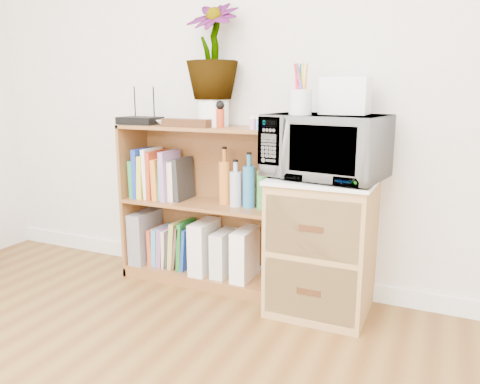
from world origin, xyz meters
The scene contains 21 objects.
skirting_board centered at (0.00, 2.24, 0.05)m, with size 4.00×0.02×0.10m, color white.
bookshelf centered at (-0.35, 2.10, 0.47)m, with size 1.00×0.30×0.95m, color brown.
wicker_unit centered at (0.40, 2.02, 0.35)m, with size 0.50×0.45×0.70m, color #9E7542.
microwave centered at (0.40, 2.02, 0.88)m, with size 0.57×0.39×0.32m, color white.
pen_cup centered at (0.30, 1.91, 1.10)m, with size 0.11×0.11×0.12m, color silver.
small_appliance centered at (0.48, 2.08, 1.13)m, with size 0.22×0.19×0.18m, color white.
router centered at (-0.76, 2.08, 0.97)m, with size 0.24×0.17×0.04m, color black.
white_bowl centered at (-0.55, 2.07, 0.97)m, with size 0.13×0.13×0.03m, color white.
plant_pot centered at (-0.28, 2.12, 1.03)m, with size 0.18×0.18×0.15m, color white.
potted_plant centered at (-0.28, 2.12, 1.36)m, with size 0.29×0.29×0.52m, color #316C2B.
trinket_box centered at (-0.39, 2.00, 0.97)m, with size 0.29×0.07×0.05m, color #381D0F.
kokeshi_doll centered at (-0.21, 2.06, 1.00)m, with size 0.04×0.04×0.10m, color #AE3115.
wooden_bowl centered at (0.03, 2.11, 0.98)m, with size 0.11×0.11×0.06m, color #32180D.
paint_jars centered at (0.04, 2.01, 0.98)m, with size 0.10×0.04×0.05m, color pink.
file_box centered at (-0.77, 2.10, 0.23)m, with size 0.10×0.26×0.32m, color gray.
magazine_holder_left centered at (-0.34, 2.09, 0.23)m, with size 0.10×0.25×0.31m, color white.
magazine_holder_mid centered at (-0.21, 2.09, 0.20)m, with size 0.09×0.21×0.27m, color silver.
magazine_holder_right centered at (-0.07, 2.09, 0.22)m, with size 0.09×0.24×0.30m, color white.
cookbooks centered at (-0.64, 2.10, 0.63)m, with size 0.34×0.20×0.31m.
liquor_bottles centered at (-0.05, 2.10, 0.65)m, with size 0.39×0.07×0.32m.
lower_books centered at (-0.56, 2.10, 0.20)m, with size 0.28×0.19×0.30m.
Camera 1 is at (0.97, -0.27, 1.16)m, focal length 35.00 mm.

